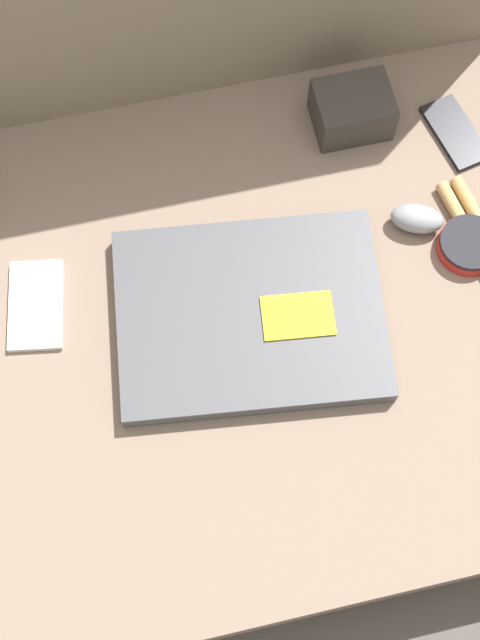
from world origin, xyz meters
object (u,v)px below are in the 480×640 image
Objects in this scene: computer_mouse at (417,219)px; phone_black at (36,305)px; speaker_puck at (469,245)px; laptop at (250,315)px; phone_silver at (455,133)px; camera_pouch at (352,110)px.

computer_mouse reaches higher than phone_black.
speaker_puck is (0.06, -0.05, -0.01)m from computer_mouse.
laptop reaches higher than phone_black.
speaker_puck is 0.69× the size of phone_silver.
camera_pouch reaches higher than speaker_puck.
laptop is 4.56× the size of computer_mouse.
camera_pouch reaches higher than phone_silver.
computer_mouse is at bearing 139.39° from speaker_puck.
laptop is at bearing -160.87° from phone_silver.
phone_black is (-0.57, 0.04, -0.01)m from speaker_puck.
camera_pouch is at bearing 58.81° from laptop.
computer_mouse is 0.97× the size of speaker_puck.
laptop is 0.26m from computer_mouse.
computer_mouse is 0.61× the size of phone_black.
laptop is 3.04× the size of phone_silver.
laptop is 4.42× the size of speaker_puck.
camera_pouch is (-0.10, 0.22, 0.02)m from speaker_puck.
camera_pouch is at bearing 114.17° from speaker_puck.
laptop is 3.54× the size of camera_pouch.
computer_mouse is 0.67× the size of phone_silver.
computer_mouse is at bearing -76.18° from camera_pouch.
laptop is 0.40m from phone_silver.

